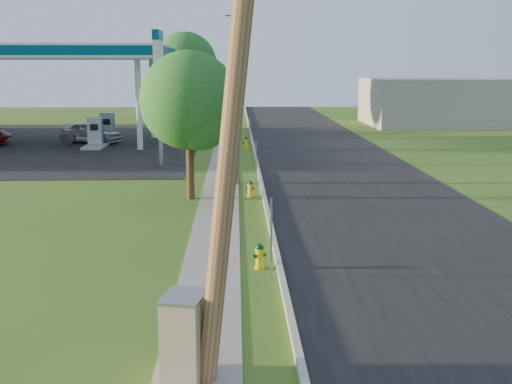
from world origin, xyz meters
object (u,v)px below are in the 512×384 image
(fuel_pump_ne, at_px, (95,136))
(hydrant_mid, at_px, (250,189))
(utility_pole_far, at_px, (236,70))
(hydrant_near, at_px, (259,256))
(utility_pole_mid, at_px, (235,69))
(car_silver, at_px, (91,133))
(utility_pole_near, at_px, (235,87))
(tree_verge, at_px, (191,104))
(price_pylon, at_px, (158,59))
(tree_lot, at_px, (186,66))
(utility_cabinet, at_px, (184,337))
(fuel_pump_se, at_px, (108,130))
(hydrant_far, at_px, (246,143))

(fuel_pump_ne, distance_m, hydrant_mid, 18.50)
(utility_pole_far, bearing_deg, hydrant_near, -88.87)
(utility_pole_mid, height_order, car_silver, utility_pole_mid)
(utility_pole_near, distance_m, fuel_pump_ne, 32.51)
(fuel_pump_ne, height_order, tree_verge, tree_verge)
(tree_verge, bearing_deg, price_pylon, 104.26)
(price_pylon, relative_size, hydrant_mid, 10.28)
(tree_verge, distance_m, tree_lot, 28.92)
(hydrant_near, bearing_deg, utility_cabinet, -103.90)
(utility_pole_mid, bearing_deg, price_pylon, 125.34)
(utility_pole_mid, bearing_deg, fuel_pump_ne, 124.40)
(utility_pole_far, relative_size, car_silver, 2.27)
(fuel_pump_ne, relative_size, tree_verge, 0.56)
(utility_pole_mid, relative_size, tree_lot, 1.25)
(utility_pole_mid, bearing_deg, utility_pole_near, -90.00)
(price_pylon, height_order, car_silver, price_pylon)
(tree_lot, height_order, utility_cabinet, tree_lot)
(utility_pole_far, relative_size, tree_lot, 1.22)
(utility_pole_mid, relative_size, fuel_pump_se, 3.06)
(fuel_pump_ne, distance_m, hydrant_near, 26.79)
(tree_verge, relative_size, tree_lot, 0.73)
(price_pylon, xyz_separation_m, hydrant_near, (4.49, -17.55, -5.10))
(fuel_pump_ne, relative_size, fuel_pump_se, 1.00)
(hydrant_mid, bearing_deg, price_pylon, 117.95)
(price_pylon, bearing_deg, hydrant_near, -75.63)
(utility_pole_near, distance_m, car_silver, 34.90)
(utility_cabinet, bearing_deg, tree_verge, 93.20)
(fuel_pump_ne, bearing_deg, tree_lot, 68.65)
(hydrant_far, distance_m, car_silver, 10.91)
(tree_lot, relative_size, car_silver, 1.87)
(fuel_pump_ne, height_order, hydrant_mid, fuel_pump_ne)
(fuel_pump_ne, xyz_separation_m, tree_verge, (7.23, -16.27, 2.94))
(hydrant_mid, bearing_deg, utility_pole_mid, 100.87)
(fuel_pump_se, height_order, tree_verge, tree_verge)
(utility_pole_far, relative_size, hydrant_mid, 14.26)
(price_pylon, xyz_separation_m, tree_lot, (-0.11, 20.02, -0.40))
(utility_cabinet, bearing_deg, hydrant_mid, 84.63)
(tree_verge, bearing_deg, car_silver, 113.41)
(price_pylon, relative_size, car_silver, 1.64)
(utility_pole_mid, relative_size, utility_cabinet, 6.67)
(utility_pole_near, relative_size, tree_verge, 1.66)
(utility_pole_mid, relative_size, tree_verge, 1.72)
(utility_pole_near, bearing_deg, fuel_pump_ne, 106.02)
(fuel_pump_se, bearing_deg, tree_lot, 60.12)
(utility_pole_mid, relative_size, fuel_pump_ne, 3.06)
(fuel_pump_se, bearing_deg, utility_pole_far, 6.41)
(fuel_pump_se, distance_m, tree_lot, 10.73)
(price_pylon, distance_m, hydrant_near, 18.82)
(hydrant_mid, xyz_separation_m, car_silver, (-10.26, 18.17, 0.39))
(price_pylon, bearing_deg, hydrant_far, 54.24)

